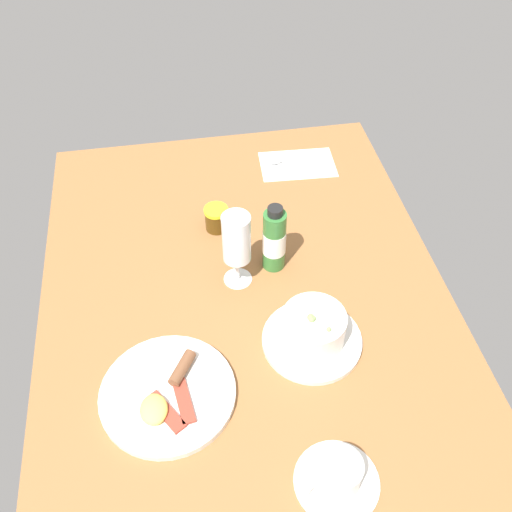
{
  "coord_description": "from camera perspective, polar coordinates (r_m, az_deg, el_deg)",
  "views": [
    {
      "loc": [
        -77.51,
        10.85,
        91.56
      ],
      "look_at": [
        1.42,
        -2.78,
        7.36
      ],
      "focal_mm": 40.18,
      "sensor_mm": 36.0,
      "label": 1
    }
  ],
  "objects": [
    {
      "name": "cutlery_setting",
      "position": [
        1.51,
        3.99,
        9.14
      ],
      "size": [
        13.46,
        19.86,
        0.9
      ],
      "color": "silver",
      "rests_on": "ground_plane"
    },
    {
      "name": "breakfast_plate",
      "position": [
        1.06,
        -8.8,
        -13.44
      ],
      "size": [
        24.36,
        24.36,
        3.7
      ],
      "color": "silver",
      "rests_on": "ground_plane"
    },
    {
      "name": "coffee_cup",
      "position": [
        0.97,
        8.13,
        -20.81
      ],
      "size": [
        13.85,
        13.85,
        6.45
      ],
      "color": "silver",
      "rests_on": "ground_plane"
    },
    {
      "name": "sauce_bottle_green",
      "position": [
        1.19,
        1.83,
        1.62
      ],
      "size": [
        4.93,
        4.93,
        16.41
      ],
      "color": "#337233",
      "rests_on": "ground_plane"
    },
    {
      "name": "porridge_bowl",
      "position": [
        1.09,
        5.69,
        -7.4
      ],
      "size": [
        19.2,
        19.2,
        8.79
      ],
      "color": "silver",
      "rests_on": "ground_plane"
    },
    {
      "name": "wine_glass",
      "position": [
        1.14,
        -1.95,
        1.48
      ],
      "size": [
        6.0,
        6.0,
        17.74
      ],
      "color": "white",
      "rests_on": "ground_plane"
    },
    {
      "name": "ground_plane",
      "position": [
        1.22,
        -1.18,
        -3.52
      ],
      "size": [
        110.0,
        84.0,
        3.0
      ],
      "primitive_type": "cube",
      "color": "brown"
    },
    {
      "name": "jam_jar",
      "position": [
        1.31,
        -3.96,
        3.76
      ],
      "size": [
        5.46,
        5.46,
        5.82
      ],
      "color": "#4C320E",
      "rests_on": "ground_plane"
    }
  ]
}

